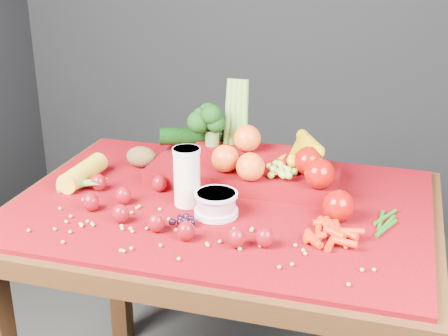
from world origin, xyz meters
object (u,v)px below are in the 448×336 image
(yogurt_bowl, at_px, (216,203))
(produce_mound, at_px, (252,162))
(table, at_px, (222,239))
(milk_glass, at_px, (187,175))

(yogurt_bowl, distance_m, produce_mound, 0.23)
(table, bearing_deg, produce_mound, 74.90)
(yogurt_bowl, xyz_separation_m, produce_mound, (0.03, 0.23, 0.03))
(milk_glass, height_order, yogurt_bowl, milk_glass)
(table, relative_size, produce_mound, 1.85)
(milk_glass, relative_size, yogurt_bowl, 1.40)
(milk_glass, xyz_separation_m, yogurt_bowl, (0.09, -0.04, -0.05))
(table, distance_m, milk_glass, 0.21)
(milk_glass, height_order, produce_mound, produce_mound)
(milk_glass, distance_m, produce_mound, 0.23)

